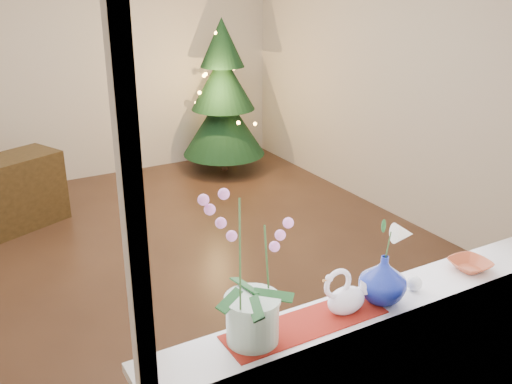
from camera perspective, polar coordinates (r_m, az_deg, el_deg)
ground at (r=4.80m, az=-7.69°, el=-6.98°), size 5.00×5.00×0.00m
wall_back at (r=6.70m, az=-16.63°, el=12.57°), size 4.50×0.10×2.70m
wall_front at (r=2.29m, az=15.08°, el=-2.68°), size 4.50×0.10×2.70m
wall_right at (r=5.54m, az=14.03°, el=11.19°), size 0.10×5.00×2.70m
windowsill at (r=2.58m, az=12.11°, el=-10.86°), size 2.20×0.26×0.04m
window_frame at (r=2.20m, az=15.40°, el=5.96°), size 2.22×0.06×1.60m
runner at (r=2.37m, az=5.01°, el=-13.01°), size 0.70×0.20×0.01m
orchid_pot at (r=2.10m, az=-0.37°, el=-7.57°), size 0.26×0.26×0.64m
swan at (r=2.41m, az=9.07°, el=-9.73°), size 0.25×0.15×0.20m
blue_vase at (r=2.51m, az=12.62°, el=-8.15°), size 0.31×0.31×0.25m
lily at (r=2.41m, az=13.02°, el=-3.69°), size 0.14×0.08×0.18m
paperweight at (r=2.66m, az=15.56°, el=-8.78°), size 0.09×0.09×0.07m
amber_dish at (r=2.92m, az=20.60°, el=-6.90°), size 0.17×0.17×0.04m
xmas_tree at (r=6.73m, az=-3.33°, el=9.48°), size 1.05×1.05×1.79m
side_table at (r=5.74m, az=-23.28°, el=-0.10°), size 1.01×0.78×0.68m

